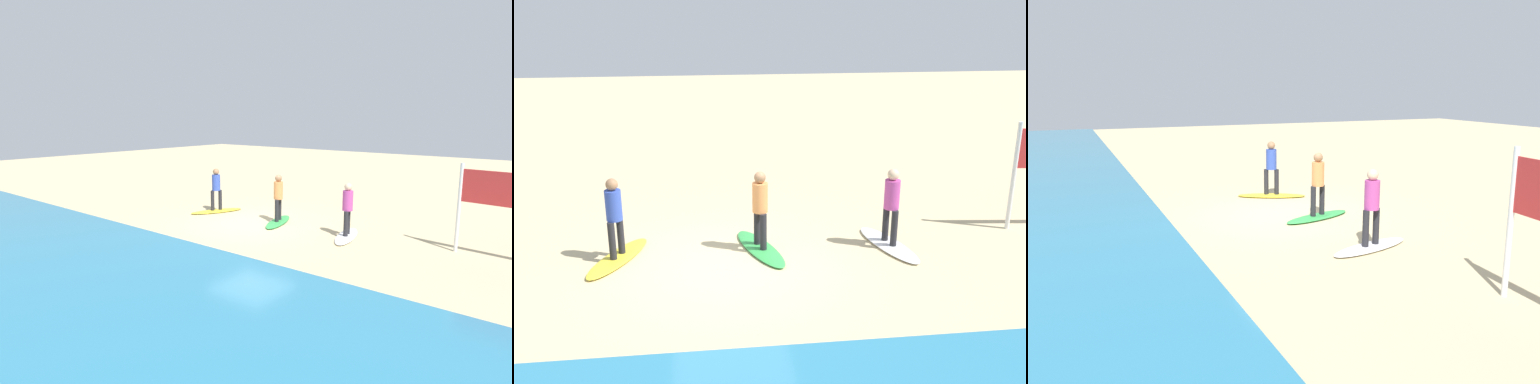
# 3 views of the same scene
# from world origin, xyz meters

# --- Properties ---
(ground_plane) EXTENTS (60.00, 60.00, 0.00)m
(ground_plane) POSITION_xyz_m (0.00, 0.00, 0.00)
(ground_plane) COLOR #CCB789
(surfboard_white) EXTENTS (1.10, 2.17, 0.09)m
(surfboard_white) POSITION_xyz_m (-3.41, -0.52, 0.04)
(surfboard_white) COLOR white
(surfboard_white) RESTS_ON ground
(surfer_white) EXTENTS (0.32, 0.45, 1.64)m
(surfer_white) POSITION_xyz_m (-3.41, -0.52, 1.04)
(surfer_white) COLOR #232328
(surfer_white) RESTS_ON surfboard_white
(surfboard_green) EXTENTS (1.18, 2.17, 0.09)m
(surfboard_green) POSITION_xyz_m (-0.66, -0.66, 0.04)
(surfboard_green) COLOR green
(surfboard_green) RESTS_ON ground
(surfer_green) EXTENTS (0.32, 0.44, 1.64)m
(surfer_green) POSITION_xyz_m (-0.66, -0.66, 1.04)
(surfer_green) COLOR #232328
(surfer_green) RESTS_ON surfboard_green
(surfboard_yellow) EXTENTS (1.39, 2.14, 0.09)m
(surfboard_yellow) POSITION_xyz_m (2.26, -0.54, 0.04)
(surfboard_yellow) COLOR yellow
(surfboard_yellow) RESTS_ON ground
(surfer_yellow) EXTENTS (0.32, 0.43, 1.64)m
(surfer_yellow) POSITION_xyz_m (2.26, -0.54, 1.04)
(surfer_yellow) COLOR #232328
(surfer_yellow) RESTS_ON surfboard_yellow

